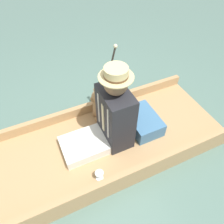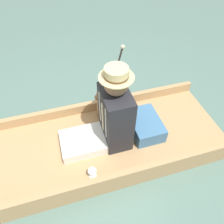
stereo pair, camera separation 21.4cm
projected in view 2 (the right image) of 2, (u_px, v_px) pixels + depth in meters
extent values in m
plane|color=slate|center=(100.00, 149.00, 2.54)|extent=(16.00, 16.00, 0.00)
cube|color=tan|center=(100.00, 145.00, 2.49)|extent=(1.06, 2.80, 0.15)
cube|color=tan|center=(112.00, 179.00, 2.06)|extent=(0.06, 2.80, 0.12)
cube|color=tan|center=(89.00, 107.00, 2.72)|extent=(0.06, 2.80, 0.12)
cube|color=teal|center=(145.00, 125.00, 2.48)|extent=(0.46, 0.32, 0.17)
cube|color=white|center=(83.00, 142.00, 2.35)|extent=(0.38, 0.47, 0.11)
cube|color=#232328|center=(116.00, 118.00, 2.22)|extent=(0.42, 0.26, 0.66)
cube|color=beige|center=(103.00, 117.00, 2.16)|extent=(0.04, 0.01, 0.37)
cube|color=white|center=(106.00, 124.00, 2.06)|extent=(0.02, 0.01, 0.40)
cube|color=white|center=(100.00, 107.00, 2.21)|extent=(0.02, 0.01, 0.40)
sphere|color=#936B4C|center=(116.00, 84.00, 1.90)|extent=(0.22, 0.22, 0.22)
cylinder|color=#CCB77F|center=(116.00, 77.00, 1.85)|extent=(0.31, 0.31, 0.01)
cylinder|color=#CCB77F|center=(117.00, 73.00, 1.81)|extent=(0.21, 0.21, 0.09)
cylinder|color=brown|center=(117.00, 76.00, 1.84)|extent=(0.21, 0.21, 0.02)
ellipsoid|color=#9E754C|center=(103.00, 108.00, 2.60)|extent=(0.19, 0.15, 0.27)
sphere|color=#9E754C|center=(103.00, 95.00, 2.45)|extent=(0.16, 0.16, 0.16)
sphere|color=olive|center=(97.00, 97.00, 2.45)|extent=(0.06, 0.06, 0.06)
sphere|color=#9E754C|center=(104.00, 95.00, 2.37)|extent=(0.07, 0.07, 0.07)
sphere|color=#9E754C|center=(101.00, 88.00, 2.44)|extent=(0.07, 0.07, 0.07)
cylinder|color=#9E754C|center=(105.00, 111.00, 2.50)|extent=(0.10, 0.07, 0.12)
cylinder|color=#9E754C|center=(101.00, 100.00, 2.63)|extent=(0.10, 0.07, 0.12)
sphere|color=#9E754C|center=(102.00, 117.00, 2.63)|extent=(0.08, 0.08, 0.08)
sphere|color=#9E754C|center=(100.00, 112.00, 2.70)|extent=(0.08, 0.08, 0.08)
cylinder|color=silver|center=(93.00, 176.00, 2.14)|extent=(0.07, 0.07, 0.01)
cylinder|color=silver|center=(93.00, 174.00, 2.12)|extent=(0.01, 0.01, 0.06)
cone|color=silver|center=(92.00, 172.00, 2.08)|extent=(0.08, 0.08, 0.04)
cylinder|color=#2D2823|center=(113.00, 83.00, 2.46)|extent=(0.02, 0.22, 0.87)
sphere|color=beige|center=(123.00, 47.00, 2.16)|extent=(0.04, 0.04, 0.04)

